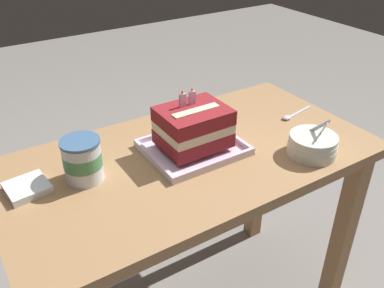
# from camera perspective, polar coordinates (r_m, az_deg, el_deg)

# --- Properties ---
(dining_table) EXTENTS (1.16, 0.61, 0.78)m
(dining_table) POSITION_cam_1_polar(r_m,az_deg,el_deg) (1.34, -0.16, -6.19)
(dining_table) COLOR #9E754C
(dining_table) RESTS_ON ground_plane
(foil_tray) EXTENTS (0.29, 0.25, 0.02)m
(foil_tray) POSITION_cam_1_polar(r_m,az_deg,el_deg) (1.28, 0.17, -0.62)
(foil_tray) COLOR silver
(foil_tray) RESTS_ON dining_table
(birthday_cake) EXTENTS (0.20, 0.16, 0.17)m
(birthday_cake) POSITION_cam_1_polar(r_m,az_deg,el_deg) (1.24, 0.17, 2.41)
(birthday_cake) COLOR maroon
(birthday_cake) RESTS_ON foil_tray
(bowl_stack) EXTENTS (0.15, 0.15, 0.12)m
(bowl_stack) POSITION_cam_1_polar(r_m,az_deg,el_deg) (1.31, 16.32, -0.12)
(bowl_stack) COLOR silver
(bowl_stack) RESTS_ON dining_table
(ice_cream_tub) EXTENTS (0.11, 0.11, 0.12)m
(ice_cream_tub) POSITION_cam_1_polar(r_m,az_deg,el_deg) (1.17, -14.89, -2.12)
(ice_cream_tub) COLOR white
(ice_cream_tub) RESTS_ON dining_table
(serving_spoon_near_tray) EXTENTS (0.16, 0.05, 0.01)m
(serving_spoon_near_tray) POSITION_cam_1_polar(r_m,az_deg,el_deg) (1.52, 13.37, 3.77)
(serving_spoon_near_tray) COLOR silver
(serving_spoon_near_tray) RESTS_ON dining_table
(napkin_pile) EXTENTS (0.12, 0.11, 0.02)m
(napkin_pile) POSITION_cam_1_polar(r_m,az_deg,el_deg) (1.20, -21.81, -5.64)
(napkin_pile) COLOR white
(napkin_pile) RESTS_ON dining_table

